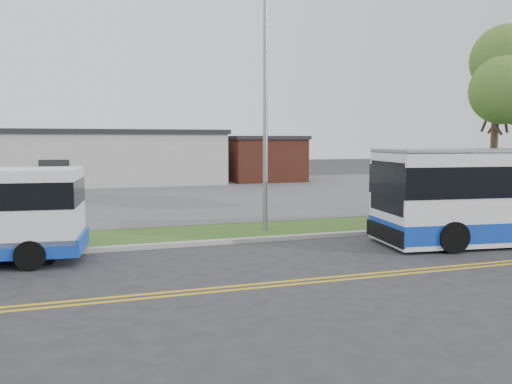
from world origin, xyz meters
name	(u,v)px	position (x,y,z in m)	size (l,w,h in m)	color
ground	(204,252)	(0.00, 0.00, 0.00)	(140.00, 140.00, 0.00)	#28282B
lane_line_north	(236,286)	(0.00, -3.85, 0.01)	(70.00, 0.12, 0.01)	gold
lane_line_south	(240,289)	(0.00, -4.15, 0.01)	(70.00, 0.12, 0.01)	gold
curb	(197,243)	(0.00, 1.10, 0.07)	(80.00, 0.30, 0.15)	#9E9B93
verge	(188,234)	(0.00, 2.90, 0.05)	(80.00, 3.30, 0.10)	#2A4F1A
parking_lot	(150,195)	(0.00, 17.00, 0.05)	(80.00, 25.00, 0.10)	#4C4C4F
commercial_building	(59,158)	(-6.00, 27.00, 2.18)	(25.40, 10.40, 4.35)	#9E9E99
brick_wing	(261,158)	(10.50, 26.00, 1.96)	(6.30, 7.30, 3.90)	brown
tree_east	(497,80)	(14.00, 3.00, 6.20)	(5.20, 5.20, 8.33)	#3B2620
streetlight_near	(266,95)	(3.00, 2.73, 5.23)	(0.35, 1.53, 9.50)	gray
pedestrian	(19,221)	(-5.58, 1.90, 1.00)	(0.66, 0.43, 1.80)	black
grocery_bag_left	(8,246)	(-5.88, 1.65, 0.26)	(0.32, 0.32, 0.32)	white
grocery_bag_right	(31,242)	(-5.28, 2.15, 0.26)	(0.32, 0.32, 0.32)	white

